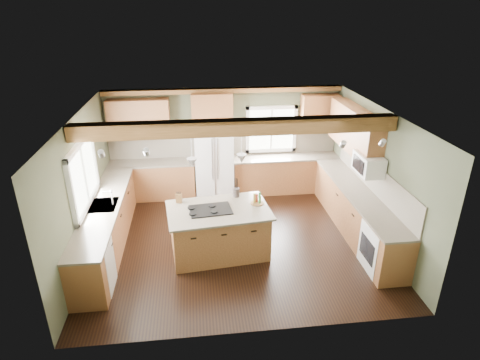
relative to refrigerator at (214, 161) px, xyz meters
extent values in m
plane|color=black|center=(0.30, -2.12, -0.90)|extent=(5.60, 5.60, 0.00)
plane|color=silver|center=(0.30, -2.12, 1.70)|extent=(5.60, 5.60, 0.00)
plane|color=#454A35|center=(0.30, 0.38, 0.40)|extent=(5.60, 0.00, 5.60)
plane|color=#454A35|center=(-2.50, -2.12, 0.40)|extent=(0.00, 5.00, 5.00)
plane|color=#454A35|center=(3.10, -2.12, 0.40)|extent=(0.00, 5.00, 5.00)
cube|color=#533617|center=(0.30, -2.50, 1.57)|extent=(5.55, 0.26, 0.26)
cube|color=#533617|center=(0.30, 0.28, 1.64)|extent=(5.55, 0.20, 0.10)
cube|color=brown|center=(0.30, 0.36, 0.31)|extent=(5.58, 0.03, 0.58)
cube|color=brown|center=(3.08, -2.07, 0.31)|extent=(0.03, 3.70, 0.58)
cube|color=brown|center=(-1.49, 0.08, -0.46)|extent=(2.02, 0.60, 0.88)
cube|color=#473F34|center=(-1.49, 0.08, 0.00)|extent=(2.06, 0.64, 0.04)
cube|color=brown|center=(1.79, 0.08, -0.46)|extent=(2.62, 0.60, 0.88)
cube|color=#473F34|center=(1.79, 0.08, 0.00)|extent=(2.66, 0.64, 0.04)
cube|color=brown|center=(-2.20, -2.07, -0.46)|extent=(0.60, 3.70, 0.88)
cube|color=#473F34|center=(-2.20, -2.07, 0.00)|extent=(0.64, 3.74, 0.04)
cube|color=brown|center=(2.80, -2.07, -0.46)|extent=(0.60, 3.70, 0.88)
cube|color=#473F34|center=(2.80, -2.07, 0.00)|extent=(0.64, 3.74, 0.04)
cube|color=brown|center=(-1.69, 0.21, 1.05)|extent=(1.40, 0.35, 0.90)
cube|color=brown|center=(0.00, 0.21, 1.25)|extent=(0.96, 0.35, 0.70)
cube|color=brown|center=(2.92, -1.22, 1.05)|extent=(0.35, 2.20, 0.90)
cube|color=brown|center=(2.60, 0.21, 1.05)|extent=(0.90, 0.35, 0.90)
cube|color=white|center=(-2.48, -2.07, 0.65)|extent=(0.04, 1.60, 1.05)
cube|color=white|center=(1.45, 0.36, 0.65)|extent=(1.10, 0.04, 1.00)
cube|color=#262628|center=(-2.20, -2.07, 0.01)|extent=(0.50, 0.65, 0.03)
cylinder|color=#B2B2B7|center=(-2.02, -2.07, 0.15)|extent=(0.02, 0.02, 0.28)
cube|color=white|center=(-2.19, -3.37, -0.47)|extent=(0.60, 0.60, 0.84)
cube|color=white|center=(2.79, -3.37, -0.47)|extent=(0.60, 0.72, 0.84)
cube|color=white|center=(2.88, -2.17, 0.65)|extent=(0.40, 0.70, 0.38)
cone|color=#B2B2B7|center=(-0.50, -2.55, 0.98)|extent=(0.18, 0.18, 0.16)
cone|color=#B2B2B7|center=(0.37, -2.46, 0.98)|extent=(0.18, 0.18, 0.16)
cube|color=white|center=(0.00, 0.00, 0.00)|extent=(0.90, 0.74, 1.80)
cube|color=brown|center=(-0.06, -2.50, -0.46)|extent=(1.85, 1.25, 0.88)
cube|color=#473F34|center=(-0.06, -2.50, 0.00)|extent=(1.98, 1.38, 0.04)
cube|color=black|center=(-0.21, -2.52, 0.03)|extent=(0.81, 0.58, 0.02)
cube|color=brown|center=(-0.78, -2.14, 0.11)|extent=(0.12, 0.10, 0.18)
cylinder|color=#37302C|center=(0.32, -2.00, 0.11)|extent=(0.15, 0.15, 0.18)
camera|label=1|loc=(-0.43, -9.02, 3.49)|focal=30.00mm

